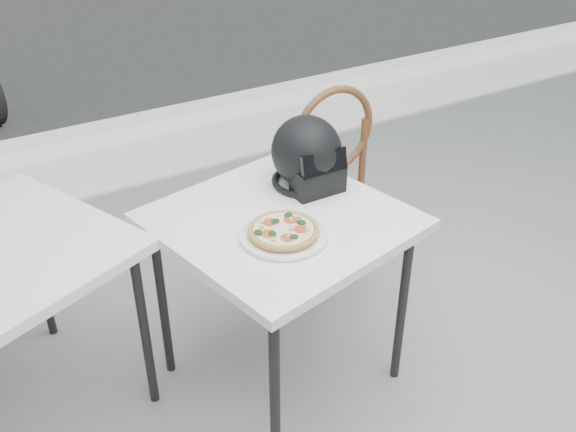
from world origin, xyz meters
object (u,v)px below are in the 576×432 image
helmet (308,156)px  cafe_chair_main (320,179)px  pizza (283,230)px  cafe_table_main (281,233)px  plate (283,235)px

helmet → cafe_chair_main: cafe_chair_main is taller
pizza → cafe_chair_main: 0.86m
cafe_table_main → pizza: pizza is taller
cafe_table_main → pizza: (-0.07, -0.13, 0.11)m
pizza → cafe_chair_main: cafe_chair_main is taller
cafe_chair_main → cafe_table_main: bearing=42.9°
pizza → cafe_chair_main: size_ratio=0.30×
pizza → cafe_chair_main: (0.57, 0.60, -0.22)m
cafe_table_main → cafe_chair_main: 0.70m
helmet → cafe_chair_main: size_ratio=0.27×
plate → pizza: bearing=96.9°
cafe_table_main → plate: plate is taller
cafe_table_main → cafe_chair_main: bearing=43.4°
helmet → plate: bearing=-134.2°
pizza → helmet: (0.29, 0.30, 0.10)m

